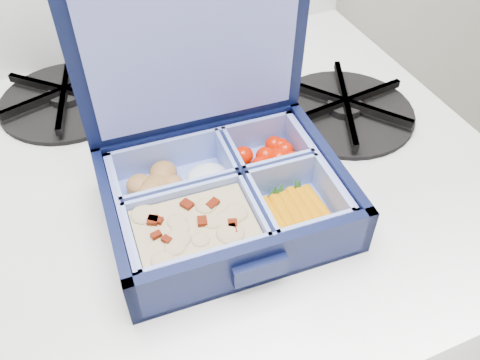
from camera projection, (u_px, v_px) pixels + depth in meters
name	position (u px, v px, depth m)	size (l,w,h in m)	color
stove	(223.00, 339.00, 0.89)	(0.59, 0.59, 0.89)	silver
bento_box	(225.00, 197.00, 0.48)	(0.22, 0.17, 0.05)	black
burner_grate	(345.00, 106.00, 0.61)	(0.17, 0.17, 0.02)	black
burner_grate_rear	(66.00, 96.00, 0.63)	(0.17, 0.17, 0.02)	black
fork	(200.00, 131.00, 0.59)	(0.02, 0.17, 0.01)	silver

